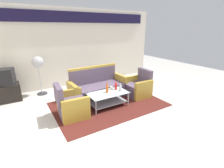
{
  "coord_description": "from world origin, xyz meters",
  "views": [
    {
      "loc": [
        -2.24,
        -3.0,
        2.13
      ],
      "look_at": [
        -0.01,
        0.63,
        0.65
      ],
      "focal_mm": 26.22,
      "sensor_mm": 36.0,
      "label": 1
    }
  ],
  "objects": [
    {
      "name": "couch",
      "position": [
        -0.09,
        1.36,
        0.32
      ],
      "size": [
        1.83,
        0.81,
        0.96
      ],
      "rotation": [
        0.0,
        0.0,
        3.18
      ],
      "color": "#5B4C60",
      "rests_on": "rug"
    },
    {
      "name": "coffee_table",
      "position": [
        -0.14,
        0.64,
        0.27
      ],
      "size": [
        1.1,
        0.6,
        0.4
      ],
      "color": "silver",
      "rests_on": "rug"
    },
    {
      "name": "pedestal_fan",
      "position": [
        -1.58,
        2.6,
        1.01
      ],
      "size": [
        0.36,
        0.36,
        1.27
      ],
      "color": "#2D2D33",
      "rests_on": "ground"
    },
    {
      "name": "ground_plane",
      "position": [
        0.0,
        0.0,
        0.0
      ],
      "size": [
        14.0,
        14.0,
        0.0
      ],
      "primitive_type": "plane",
      "color": "beige"
    },
    {
      "name": "wall_back",
      "position": [
        0.0,
        3.05,
        1.48
      ],
      "size": [
        6.52,
        0.19,
        2.8
      ],
      "color": "silver",
      "rests_on": "ground"
    },
    {
      "name": "cup",
      "position": [
        0.07,
        0.8,
        0.46
      ],
      "size": [
        0.08,
        0.08,
        0.1
      ],
      "primitive_type": "cylinder",
      "color": "silver",
      "rests_on": "coffee_table"
    },
    {
      "name": "television",
      "position": [
        -2.59,
        2.55,
        0.76
      ],
      "size": [
        0.69,
        0.57,
        0.48
      ],
      "rotation": [
        0.0,
        0.0,
        2.91
      ],
      "color": "black",
      "rests_on": "tv_stand"
    },
    {
      "name": "armchair_left",
      "position": [
        -1.19,
        0.66,
        0.29
      ],
      "size": [
        0.74,
        0.8,
        0.85
      ],
      "rotation": [
        0.0,
        0.0,
        -1.64
      ],
      "color": "#5B4C60",
      "rests_on": "rug"
    },
    {
      "name": "armchair_right",
      "position": [
        1.07,
        0.8,
        0.29
      ],
      "size": [
        0.71,
        0.77,
        0.85
      ],
      "rotation": [
        0.0,
        0.0,
        1.55
      ],
      "color": "#5B4C60",
      "rests_on": "rug"
    },
    {
      "name": "tv_stand",
      "position": [
        -2.59,
        2.55,
        0.26
      ],
      "size": [
        0.8,
        0.5,
        0.52
      ],
      "primitive_type": "cube",
      "color": "black",
      "rests_on": "ground"
    },
    {
      "name": "bottle_clear",
      "position": [
        0.25,
        0.6,
        0.49
      ],
      "size": [
        0.07,
        0.07,
        0.22
      ],
      "color": "silver",
      "rests_on": "coffee_table"
    },
    {
      "name": "bottle_orange",
      "position": [
        -0.14,
        0.69,
        0.53
      ],
      "size": [
        0.07,
        0.07,
        0.31
      ],
      "color": "#D85919",
      "rests_on": "coffee_table"
    },
    {
      "name": "bottle_red",
      "position": [
        0.18,
        0.74,
        0.51
      ],
      "size": [
        0.07,
        0.07,
        0.26
      ],
      "color": "red",
      "rests_on": "coffee_table"
    },
    {
      "name": "rug",
      "position": [
        -0.06,
        0.73,
        0.01
      ],
      "size": [
        3.09,
        2.05,
        0.01
      ],
      "primitive_type": "cube",
      "color": "#511E19",
      "rests_on": "ground"
    }
  ]
}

